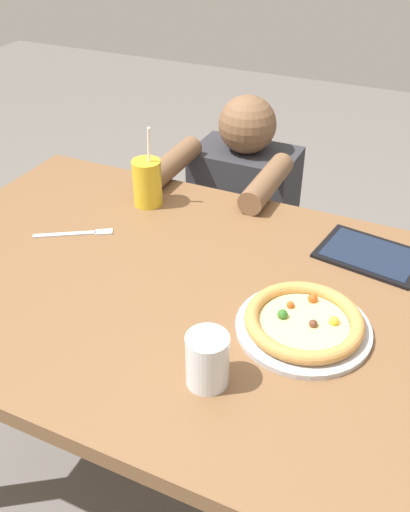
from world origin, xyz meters
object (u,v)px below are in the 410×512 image
at_px(pizza_near, 304,323).
at_px(drink_cup_colored, 147,182).
at_px(water_cup_clear, 207,359).
at_px(fork, 77,234).
at_px(diner_seated, 242,233).
at_px(tablet, 370,255).

height_order(pizza_near, drink_cup_colored, drink_cup_colored).
xyz_separation_m(water_cup_clear, fork, (-0.51, 0.32, -0.05)).
bearing_deg(fork, pizza_near, -9.73).
bearing_deg(drink_cup_colored, pizza_near, -30.85).
bearing_deg(diner_seated, pizza_near, -60.51).
distance_m(drink_cup_colored, tablet, 0.62).
height_order(fork, tablet, tablet).
bearing_deg(water_cup_clear, fork, 148.46).
bearing_deg(diner_seated, water_cup_clear, -72.43).
height_order(drink_cup_colored, water_cup_clear, drink_cup_colored).
xyz_separation_m(drink_cup_colored, diner_seated, (0.13, 0.42, -0.37)).
distance_m(pizza_near, water_cup_clear, 0.24).
distance_m(drink_cup_colored, fork, 0.24).
bearing_deg(tablet, water_cup_clear, -109.68).
bearing_deg(drink_cup_colored, tablet, -0.13).
bearing_deg(fork, tablet, 17.12).
xyz_separation_m(water_cup_clear, diner_seated, (-0.30, 0.95, -0.36)).
bearing_deg(water_cup_clear, drink_cup_colored, 128.72).
distance_m(water_cup_clear, diner_seated, 1.06).
relative_size(water_cup_clear, fork, 0.59).
height_order(pizza_near, water_cup_clear, water_cup_clear).
height_order(water_cup_clear, tablet, water_cup_clear).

